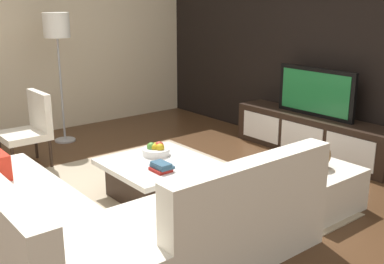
# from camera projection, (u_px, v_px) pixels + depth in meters

# --- Properties ---
(ground_plane) EXTENTS (14.00, 14.00, 0.00)m
(ground_plane) POSITION_uv_depth(u_px,v_px,m) (156.00, 204.00, 4.53)
(ground_plane) COLOR #4C301C
(feature_wall_back) EXTENTS (6.40, 0.12, 2.80)m
(feature_wall_back) POSITION_uv_depth(u_px,v_px,m) (334.00, 41.00, 5.78)
(feature_wall_back) COLOR black
(feature_wall_back) RESTS_ON ground
(side_wall_left) EXTENTS (0.12, 5.20, 2.80)m
(side_wall_left) POSITION_uv_depth(u_px,v_px,m) (37.00, 36.00, 6.66)
(side_wall_left) COLOR beige
(side_wall_left) RESTS_ON ground
(area_rug) EXTENTS (3.02, 2.68, 0.01)m
(area_rug) POSITION_uv_depth(u_px,v_px,m) (151.00, 200.00, 4.60)
(area_rug) COLOR tan
(area_rug) RESTS_ON ground
(media_console) EXTENTS (2.20, 0.45, 0.50)m
(media_console) POSITION_uv_depth(u_px,v_px,m) (312.00, 135.00, 5.91)
(media_console) COLOR black
(media_console) RESTS_ON ground
(television) EXTENTS (1.10, 0.06, 0.60)m
(television) POSITION_uv_depth(u_px,v_px,m) (316.00, 92.00, 5.76)
(television) COLOR black
(television) RESTS_ON media_console
(sectional_couch) EXTENTS (2.52, 2.35, 0.84)m
(sectional_couch) POSITION_uv_depth(u_px,v_px,m) (98.00, 223.00, 3.52)
(sectional_couch) COLOR silver
(sectional_couch) RESTS_ON ground
(coffee_table) EXTENTS (0.96, 0.95, 0.38)m
(coffee_table) POSITION_uv_depth(u_px,v_px,m) (159.00, 179.00, 4.61)
(coffee_table) COLOR black
(coffee_table) RESTS_ON ground
(accent_chair_near) EXTENTS (0.53, 0.51, 0.87)m
(accent_chair_near) POSITION_uv_depth(u_px,v_px,m) (31.00, 125.00, 5.46)
(accent_chair_near) COLOR black
(accent_chair_near) RESTS_ON ground
(floor_lamp) EXTENTS (0.34, 0.34, 1.74)m
(floor_lamp) POSITION_uv_depth(u_px,v_px,m) (57.00, 33.00, 6.11)
(floor_lamp) COLOR #A5A5AA
(floor_lamp) RESTS_ON ground
(ottoman) EXTENTS (0.70, 0.70, 0.40)m
(ottoman) POSITION_uv_depth(u_px,v_px,m) (315.00, 187.00, 4.41)
(ottoman) COLOR silver
(ottoman) RESTS_ON ground
(fruit_bowl) EXTENTS (0.28, 0.28, 0.14)m
(fruit_bowl) POSITION_uv_depth(u_px,v_px,m) (156.00, 150.00, 4.74)
(fruit_bowl) COLOR silver
(fruit_bowl) RESTS_ON coffee_table
(decorative_ball) EXTENTS (0.24, 0.24, 0.24)m
(decorative_ball) POSITION_uv_depth(u_px,v_px,m) (317.00, 155.00, 4.32)
(decorative_ball) COLOR #997247
(decorative_ball) RESTS_ON ottoman
(book_stack) EXTENTS (0.20, 0.17, 0.08)m
(book_stack) POSITION_uv_depth(u_px,v_px,m) (161.00, 167.00, 4.31)
(book_stack) COLOR maroon
(book_stack) RESTS_ON coffee_table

